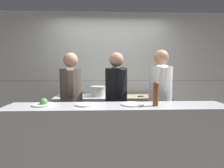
% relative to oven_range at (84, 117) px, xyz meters
% --- Properties ---
extents(wall_back_tiled, '(8.00, 0.06, 2.60)m').
position_rel_oven_range_xyz_m(wall_back_tiled, '(0.54, 0.40, 0.86)').
color(wall_back_tiled, silver).
rests_on(wall_back_tiled, ground_plane).
extents(oven_range, '(1.07, 0.71, 0.88)m').
position_rel_oven_range_xyz_m(oven_range, '(0.00, 0.00, 0.00)').
color(oven_range, maroon).
rests_on(oven_range, ground_plane).
extents(prep_counter, '(1.12, 0.65, 0.88)m').
position_rel_oven_range_xyz_m(prep_counter, '(1.11, -0.00, -0.01)').
color(prep_counter, gray).
rests_on(prep_counter, ground_plane).
extents(pass_counter, '(2.64, 0.45, 1.00)m').
position_rel_oven_range_xyz_m(pass_counter, '(0.58, -1.39, 0.05)').
color(pass_counter, '#B7BABF').
rests_on(pass_counter, ground_plane).
extents(stock_pot, '(0.32, 0.32, 0.14)m').
position_rel_oven_range_xyz_m(stock_pot, '(-0.26, 0.03, 0.52)').
color(stock_pot, '#B7BABF').
rests_on(stock_pot, oven_range).
extents(sauce_pot, '(0.31, 0.31, 0.19)m').
position_rel_oven_range_xyz_m(sauce_pot, '(0.30, -0.05, 0.54)').
color(sauce_pot, beige).
rests_on(sauce_pot, oven_range).
extents(mixing_bowl_steel, '(0.25, 0.25, 0.10)m').
position_rel_oven_range_xyz_m(mixing_bowl_steel, '(1.38, 0.00, 0.49)').
color(mixing_bowl_steel, '#B7BABF').
rests_on(mixing_bowl_steel, prep_counter).
extents(chefs_knife, '(0.34, 0.10, 0.02)m').
position_rel_oven_range_xyz_m(chefs_knife, '(1.19, -0.15, 0.44)').
color(chefs_knife, '#B7BABF').
rests_on(chefs_knife, prep_counter).
extents(plated_dish_main, '(0.26, 0.26, 0.09)m').
position_rel_oven_range_xyz_m(plated_dish_main, '(-0.30, -1.35, 0.58)').
color(plated_dish_main, white).
rests_on(plated_dish_main, pass_counter).
extents(plated_dish_appetiser, '(0.23, 0.23, 0.02)m').
position_rel_oven_range_xyz_m(plated_dish_appetiser, '(0.19, -1.37, 0.56)').
color(plated_dish_appetiser, white).
rests_on(plated_dish_appetiser, pass_counter).
extents(plated_dish_dessert, '(0.27, 0.27, 0.02)m').
position_rel_oven_range_xyz_m(plated_dish_dessert, '(0.76, -1.37, 0.56)').
color(plated_dish_dessert, white).
rests_on(plated_dish_dessert, pass_counter).
extents(pepper_mill, '(0.07, 0.07, 0.29)m').
position_rel_oven_range_xyz_m(pepper_mill, '(1.02, -1.43, 0.71)').
color(pepper_mill, brown).
rests_on(pepper_mill, pass_counter).
extents(chef_head_cook, '(0.39, 0.73, 1.66)m').
position_rel_oven_range_xyz_m(chef_head_cook, '(-0.09, -0.74, 0.48)').
color(chef_head_cook, black).
rests_on(chef_head_cook, ground_plane).
extents(chef_sous, '(0.41, 0.73, 1.67)m').
position_rel_oven_range_xyz_m(chef_sous, '(0.60, -0.73, 0.49)').
color(chef_sous, black).
rests_on(chef_sous, ground_plane).
extents(chef_line, '(0.40, 0.75, 1.71)m').
position_rel_oven_range_xyz_m(chef_line, '(1.28, -0.78, 0.51)').
color(chef_line, black).
rests_on(chef_line, ground_plane).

